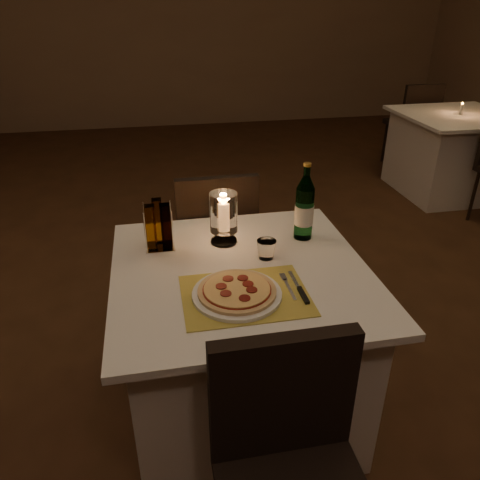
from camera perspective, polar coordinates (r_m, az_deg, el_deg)
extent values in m
cube|color=#432615|center=(2.57, -1.40, -13.89)|extent=(8.00, 10.00, 0.02)
cube|color=#85674D|center=(6.91, -9.42, 25.82)|extent=(8.00, 0.02, 3.00)
cube|color=white|center=(2.06, 0.11, -12.79)|extent=(0.88, 0.88, 0.71)
cube|color=white|center=(1.84, 0.12, -4.01)|extent=(1.00, 1.00, 0.03)
cube|color=black|center=(1.40, 5.26, -18.40)|extent=(0.42, 0.05, 0.42)
cube|color=black|center=(2.66, -3.21, 0.05)|extent=(0.42, 0.42, 0.05)
cube|color=black|center=(2.39, -2.73, 2.91)|extent=(0.42, 0.05, 0.42)
cylinder|color=black|center=(2.95, -0.28, -2.28)|extent=(0.03, 0.03, 0.44)
cylinder|color=black|center=(2.91, -6.88, -2.90)|extent=(0.03, 0.03, 0.44)
cylinder|color=black|center=(2.66, 1.09, -5.87)|extent=(0.03, 0.03, 0.44)
cylinder|color=black|center=(2.62, -6.24, -6.63)|extent=(0.03, 0.03, 0.44)
cube|color=gold|center=(1.68, 0.64, -6.75)|extent=(0.45, 0.34, 0.00)
cylinder|color=white|center=(1.67, -0.38, -6.61)|extent=(0.32, 0.32, 0.01)
cylinder|color=#D8B77F|center=(1.66, -0.38, -6.24)|extent=(0.28, 0.28, 0.01)
cylinder|color=maroon|center=(1.66, -0.38, -6.02)|extent=(0.24, 0.24, 0.00)
cylinder|color=#EACC7F|center=(1.66, -0.38, -5.92)|extent=(0.24, 0.24, 0.00)
cylinder|color=maroon|center=(1.68, 0.98, -5.36)|extent=(0.04, 0.04, 0.00)
cylinder|color=maroon|center=(1.71, 0.34, -4.64)|extent=(0.04, 0.04, 0.00)
cylinder|color=maroon|center=(1.71, -1.46, -4.72)|extent=(0.04, 0.04, 0.00)
cylinder|color=maroon|center=(1.66, -2.31, -5.65)|extent=(0.04, 0.04, 0.00)
cylinder|color=maroon|center=(1.63, -1.74, -6.53)|extent=(0.04, 0.04, 0.00)
cylinder|color=maroon|center=(1.60, 0.57, -7.09)|extent=(0.04, 0.04, 0.00)
cylinder|color=maroon|center=(1.64, 1.44, -6.08)|extent=(0.04, 0.04, 0.00)
cube|color=silver|center=(1.71, 6.08, -6.01)|extent=(0.01, 0.14, 0.00)
cube|color=silver|center=(1.78, 5.31, -4.52)|extent=(0.02, 0.05, 0.00)
cube|color=black|center=(1.68, 7.72, -6.68)|extent=(0.02, 0.10, 0.01)
cube|color=silver|center=(1.77, 6.62, -4.83)|extent=(0.01, 0.12, 0.00)
cylinder|color=#519760|center=(2.04, 7.81, 3.22)|extent=(0.08, 0.08, 0.23)
cylinder|color=#519760|center=(1.97, 8.17, 8.30)|extent=(0.03, 0.03, 0.04)
cylinder|color=gold|center=(1.96, 8.22, 9.09)|extent=(0.03, 0.03, 0.01)
cylinder|color=silver|center=(2.04, 7.80, 3.08)|extent=(0.08, 0.08, 0.09)
cylinder|color=white|center=(2.03, -1.96, -0.11)|extent=(0.11, 0.11, 0.01)
cylinder|color=white|center=(2.02, -1.97, 0.61)|extent=(0.02, 0.02, 0.05)
cylinder|color=white|center=(1.97, -2.02, 3.40)|extent=(0.12, 0.12, 0.17)
cylinder|color=white|center=(1.98, -2.01, 2.95)|extent=(0.03, 0.03, 0.13)
ellipsoid|color=orange|center=(1.95, -2.05, 5.06)|extent=(0.02, 0.02, 0.03)
cube|color=white|center=(2.02, -9.70, -0.73)|extent=(0.12, 0.12, 0.01)
cylinder|color=white|center=(1.93, -11.47, 0.79)|extent=(0.01, 0.01, 0.18)
cylinder|color=white|center=(1.93, -8.22, 1.08)|extent=(0.01, 0.01, 0.18)
cylinder|color=white|center=(2.03, -11.52, 2.17)|extent=(0.01, 0.01, 0.18)
cylinder|color=white|center=(2.03, -8.42, 2.44)|extent=(0.01, 0.01, 0.18)
cube|color=#BF8C33|center=(1.95, -10.78, 1.44)|extent=(0.04, 0.04, 0.20)
cube|color=#3F1E14|center=(1.95, -9.02, 1.60)|extent=(0.04, 0.04, 0.20)
cube|color=#BF8C33|center=(2.00, -9.96, 2.26)|extent=(0.04, 0.04, 0.20)
cube|color=white|center=(4.87, 24.33, 9.33)|extent=(0.88, 0.88, 0.71)
cube|color=white|center=(4.78, 25.20, 13.51)|extent=(1.00, 1.00, 0.03)
cylinder|color=black|center=(4.33, 26.57, 4.85)|extent=(0.03, 0.03, 0.44)
cube|color=black|center=(5.49, 19.97, 13.14)|extent=(0.42, 0.42, 0.05)
cube|color=black|center=(5.28, 21.37, 14.98)|extent=(0.42, 0.05, 0.42)
cylinder|color=black|center=(5.77, 20.26, 11.27)|extent=(0.03, 0.03, 0.44)
cylinder|color=black|center=(5.61, 17.20, 11.29)|extent=(0.03, 0.03, 0.44)
cylinder|color=black|center=(5.49, 21.98, 10.19)|extent=(0.03, 0.03, 0.44)
cylinder|color=black|center=(5.32, 18.83, 10.20)|extent=(0.03, 0.03, 0.44)
cylinder|color=white|center=(4.76, 25.35, 14.20)|extent=(0.03, 0.03, 0.09)
ellipsoid|color=orange|center=(4.76, 25.48, 14.81)|extent=(0.01, 0.01, 0.02)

